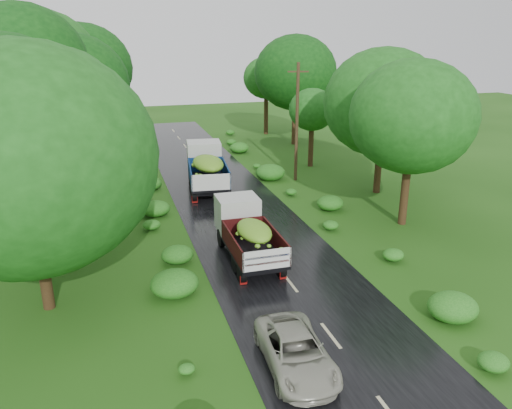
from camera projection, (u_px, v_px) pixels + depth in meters
name	position (u px, v px, depth m)	size (l,w,h in m)	color
ground	(331.00, 336.00, 17.36)	(120.00, 120.00, 0.00)	#1A450E
road	(283.00, 273.00, 21.88)	(6.50, 80.00, 0.02)	black
road_lines	(275.00, 263.00, 22.79)	(0.12, 69.60, 0.00)	#BFB78C
truck_near	(247.00, 230.00, 23.03)	(2.11, 5.79, 2.43)	black
truck_far	(206.00, 166.00, 33.27)	(3.12, 6.90, 2.80)	black
car	(296.00, 352.00, 15.53)	(1.89, 4.11, 1.14)	#A7A694
utility_pole	(297.00, 122.00, 34.34)	(1.41, 0.42, 8.14)	#382616
trees_left	(51.00, 85.00, 31.84)	(7.05, 36.62, 10.09)	black
trees_right	(330.00, 92.00, 36.91)	(5.44, 30.02, 8.31)	black
shrubs	(232.00, 202.00, 29.92)	(11.90, 44.00, 0.70)	#1A6217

